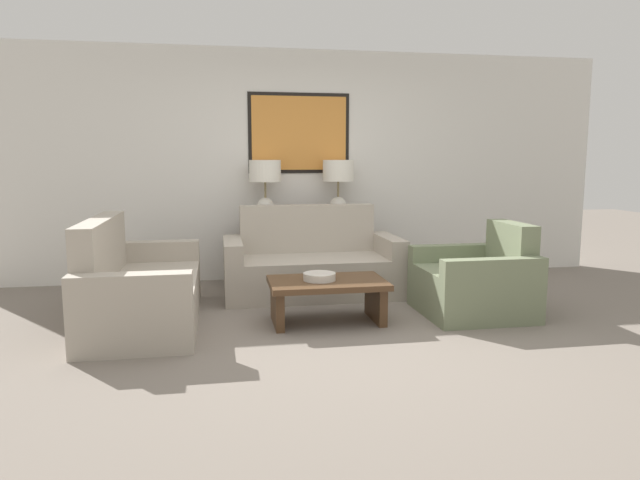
{
  "coord_description": "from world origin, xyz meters",
  "views": [
    {
      "loc": [
        -0.95,
        -4.25,
        1.41
      ],
      "look_at": [
        -0.01,
        0.97,
        0.65
      ],
      "focal_mm": 32.0,
      "sensor_mm": 36.0,
      "label": 1
    }
  ],
  "objects_px": {
    "table_lamp_left": "(265,178)",
    "couch_by_back_wall": "(312,266)",
    "couch_by_side": "(139,290)",
    "armchair_near_back_wall": "(476,283)",
    "console_table": "(302,248)",
    "decorative_bowl": "(319,277)",
    "coffee_table": "(327,292)",
    "table_lamp_right": "(338,178)"
  },
  "relations": [
    {
      "from": "table_lamp_left",
      "to": "coffee_table",
      "type": "xyz_separation_m",
      "value": [
        0.38,
        -1.72,
        -0.92
      ]
    },
    {
      "from": "table_lamp_left",
      "to": "armchair_near_back_wall",
      "type": "relative_size",
      "value": 0.68
    },
    {
      "from": "couch_by_side",
      "to": "coffee_table",
      "type": "height_order",
      "value": "couch_by_side"
    },
    {
      "from": "coffee_table",
      "to": "couch_by_side",
      "type": "bearing_deg",
      "value": 171.18
    },
    {
      "from": "couch_by_side",
      "to": "coffee_table",
      "type": "xyz_separation_m",
      "value": [
        1.6,
        -0.25,
        -0.03
      ]
    },
    {
      "from": "console_table",
      "to": "table_lamp_right",
      "type": "bearing_deg",
      "value": 0.0
    },
    {
      "from": "console_table",
      "to": "table_lamp_left",
      "type": "height_order",
      "value": "table_lamp_left"
    },
    {
      "from": "console_table",
      "to": "armchair_near_back_wall",
      "type": "xyz_separation_m",
      "value": [
        1.35,
        -1.69,
        -0.1
      ]
    },
    {
      "from": "coffee_table",
      "to": "armchair_near_back_wall",
      "type": "bearing_deg",
      "value": 1.24
    },
    {
      "from": "couch_by_back_wall",
      "to": "decorative_bowl",
      "type": "bearing_deg",
      "value": -95.78
    },
    {
      "from": "couch_by_back_wall",
      "to": "couch_by_side",
      "type": "bearing_deg",
      "value": -153.4
    },
    {
      "from": "table_lamp_left",
      "to": "decorative_bowl",
      "type": "relative_size",
      "value": 2.28
    },
    {
      "from": "couch_by_back_wall",
      "to": "table_lamp_right",
      "type": "bearing_deg",
      "value": 57.19
    },
    {
      "from": "table_lamp_right",
      "to": "coffee_table",
      "type": "relative_size",
      "value": 0.64
    },
    {
      "from": "table_lamp_left",
      "to": "couch_by_back_wall",
      "type": "distance_m",
      "value": 1.18
    },
    {
      "from": "table_lamp_right",
      "to": "decorative_bowl",
      "type": "distance_m",
      "value": 1.96
    },
    {
      "from": "coffee_table",
      "to": "console_table",
      "type": "bearing_deg",
      "value": 88.68
    },
    {
      "from": "coffee_table",
      "to": "decorative_bowl",
      "type": "distance_m",
      "value": 0.15
    },
    {
      "from": "coffee_table",
      "to": "armchair_near_back_wall",
      "type": "xyz_separation_m",
      "value": [
        1.39,
        0.03,
        0.01
      ]
    },
    {
      "from": "couch_by_back_wall",
      "to": "armchair_near_back_wall",
      "type": "xyz_separation_m",
      "value": [
        1.35,
        -1.04,
        -0.01
      ]
    },
    {
      "from": "console_table",
      "to": "table_lamp_right",
      "type": "relative_size",
      "value": 2.06
    },
    {
      "from": "console_table",
      "to": "decorative_bowl",
      "type": "relative_size",
      "value": 4.7
    },
    {
      "from": "couch_by_back_wall",
      "to": "coffee_table",
      "type": "relative_size",
      "value": 1.81
    },
    {
      "from": "couch_by_back_wall",
      "to": "armchair_near_back_wall",
      "type": "height_order",
      "value": "couch_by_back_wall"
    },
    {
      "from": "decorative_bowl",
      "to": "armchair_near_back_wall",
      "type": "bearing_deg",
      "value": 1.17
    },
    {
      "from": "console_table",
      "to": "table_lamp_right",
      "type": "distance_m",
      "value": 0.92
    },
    {
      "from": "couch_by_back_wall",
      "to": "coffee_table",
      "type": "height_order",
      "value": "couch_by_back_wall"
    },
    {
      "from": "decorative_bowl",
      "to": "armchair_near_back_wall",
      "type": "relative_size",
      "value": 0.3
    },
    {
      "from": "console_table",
      "to": "couch_by_side",
      "type": "relative_size",
      "value": 0.72
    },
    {
      "from": "console_table",
      "to": "couch_by_back_wall",
      "type": "xyz_separation_m",
      "value": [
        0.0,
        -0.65,
        -0.08
      ]
    },
    {
      "from": "console_table",
      "to": "coffee_table",
      "type": "bearing_deg",
      "value": -91.32
    },
    {
      "from": "console_table",
      "to": "table_lamp_left",
      "type": "xyz_separation_m",
      "value": [
        -0.42,
        0.0,
        0.81
      ]
    },
    {
      "from": "console_table",
      "to": "decorative_bowl",
      "type": "height_order",
      "value": "console_table"
    },
    {
      "from": "coffee_table",
      "to": "decorative_bowl",
      "type": "relative_size",
      "value": 3.59
    },
    {
      "from": "table_lamp_left",
      "to": "coffee_table",
      "type": "distance_m",
      "value": 1.99
    },
    {
      "from": "couch_by_side",
      "to": "armchair_near_back_wall",
      "type": "bearing_deg",
      "value": -4.17
    },
    {
      "from": "table_lamp_left",
      "to": "couch_by_back_wall",
      "type": "height_order",
      "value": "table_lamp_left"
    },
    {
      "from": "couch_by_side",
      "to": "decorative_bowl",
      "type": "relative_size",
      "value": 6.51
    },
    {
      "from": "decorative_bowl",
      "to": "armchair_near_back_wall",
      "type": "xyz_separation_m",
      "value": [
        1.46,
        0.03,
        -0.12
      ]
    },
    {
      "from": "coffee_table",
      "to": "table_lamp_right",
      "type": "bearing_deg",
      "value": 75.05
    },
    {
      "from": "console_table",
      "to": "coffee_table",
      "type": "distance_m",
      "value": 1.72
    },
    {
      "from": "console_table",
      "to": "couch_by_side",
      "type": "distance_m",
      "value": 2.2
    }
  ]
}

